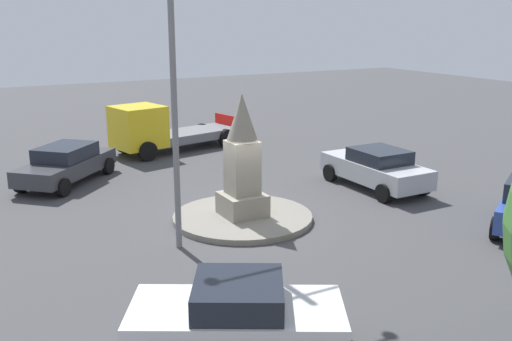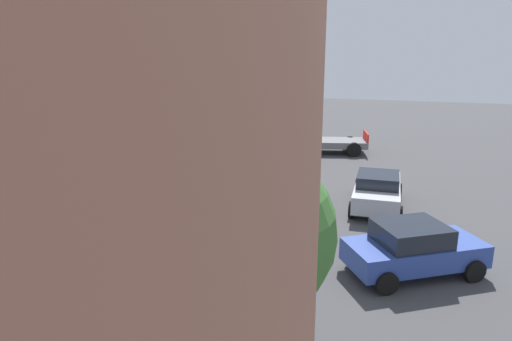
{
  "view_description": "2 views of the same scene",
  "coord_description": "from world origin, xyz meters",
  "px_view_note": "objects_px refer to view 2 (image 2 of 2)",
  "views": [
    {
      "loc": [
        7.69,
        14.99,
        6.01
      ],
      "look_at": [
        -0.59,
        -0.23,
        1.43
      ],
      "focal_mm": 41.18,
      "sensor_mm": 36.0,
      "label": 1
    },
    {
      "loc": [
        -6.18,
        17.95,
        6.44
      ],
      "look_at": [
        -0.79,
        -0.24,
        1.31
      ],
      "focal_mm": 32.9,
      "sensor_mm": 36.0,
      "label": 2
    }
  ],
  "objects_px": {
    "streetlamp": "(166,73)",
    "car_white_far_side": "(68,231)",
    "car_blue_near_island": "(413,248)",
    "tree_near_wall": "(151,217)",
    "car_silver_approaching": "(377,190)",
    "car_dark_grey_parked_left": "(212,146)",
    "truck_yellow_waiting": "(301,135)",
    "tree_mid_cluster": "(250,233)",
    "monument": "(236,158)",
    "tree_far_corner": "(15,212)"
  },
  "relations": [
    {
      "from": "monument",
      "to": "tree_mid_cluster",
      "type": "height_order",
      "value": "tree_mid_cluster"
    },
    {
      "from": "car_dark_grey_parked_left",
      "to": "tree_far_corner",
      "type": "xyz_separation_m",
      "value": [
        -3.42,
        18.18,
        2.7
      ]
    },
    {
      "from": "streetlamp",
      "to": "car_blue_near_island",
      "type": "height_order",
      "value": "streetlamp"
    },
    {
      "from": "car_white_far_side",
      "to": "tree_mid_cluster",
      "type": "height_order",
      "value": "tree_mid_cluster"
    },
    {
      "from": "tree_near_wall",
      "to": "car_dark_grey_parked_left",
      "type": "bearing_deg",
      "value": -71.27
    },
    {
      "from": "car_silver_approaching",
      "to": "tree_far_corner",
      "type": "relative_size",
      "value": 0.85
    },
    {
      "from": "monument",
      "to": "car_dark_grey_parked_left",
      "type": "xyz_separation_m",
      "value": [
        3.83,
        -6.78,
        -1.11
      ]
    },
    {
      "from": "car_silver_approaching",
      "to": "car_blue_near_island",
      "type": "distance_m",
      "value": 5.7
    },
    {
      "from": "tree_near_wall",
      "to": "car_white_far_side",
      "type": "bearing_deg",
      "value": -39.54
    },
    {
      "from": "truck_yellow_waiting",
      "to": "tree_mid_cluster",
      "type": "xyz_separation_m",
      "value": [
        -3.18,
        20.71,
        2.28
      ]
    },
    {
      "from": "monument",
      "to": "tree_mid_cluster",
      "type": "relative_size",
      "value": 0.76
    },
    {
      "from": "car_blue_near_island",
      "to": "truck_yellow_waiting",
      "type": "relative_size",
      "value": 0.68
    },
    {
      "from": "car_dark_grey_parked_left",
      "to": "tree_mid_cluster",
      "type": "distance_m",
      "value": 19.51
    },
    {
      "from": "truck_yellow_waiting",
      "to": "tree_near_wall",
      "type": "xyz_separation_m",
      "value": [
        -1.44,
        20.91,
        2.47
      ]
    },
    {
      "from": "streetlamp",
      "to": "car_white_far_side",
      "type": "bearing_deg",
      "value": 79.96
    },
    {
      "from": "streetlamp",
      "to": "car_silver_approaching",
      "type": "bearing_deg",
      "value": -167.27
    },
    {
      "from": "car_white_far_side",
      "to": "car_dark_grey_parked_left",
      "type": "height_order",
      "value": "car_white_far_side"
    },
    {
      "from": "streetlamp",
      "to": "tree_near_wall",
      "type": "xyz_separation_m",
      "value": [
        -4.72,
        10.0,
        -1.82
      ]
    },
    {
      "from": "car_white_far_side",
      "to": "truck_yellow_waiting",
      "type": "height_order",
      "value": "truck_yellow_waiting"
    },
    {
      "from": "tree_mid_cluster",
      "to": "tree_far_corner",
      "type": "bearing_deg",
      "value": 6.38
    },
    {
      "from": "car_white_far_side",
      "to": "truck_yellow_waiting",
      "type": "distance_m",
      "value": 16.78
    },
    {
      "from": "car_silver_approaching",
      "to": "car_white_far_side",
      "type": "distance_m",
      "value": 11.66
    },
    {
      "from": "streetlamp",
      "to": "tree_far_corner",
      "type": "bearing_deg",
      "value": 101.38
    },
    {
      "from": "car_white_far_side",
      "to": "car_dark_grey_parked_left",
      "type": "xyz_separation_m",
      "value": [
        0.4,
        -13.21,
        0.0
      ]
    },
    {
      "from": "streetlamp",
      "to": "car_white_far_side",
      "type": "xyz_separation_m",
      "value": [
        0.94,
        5.33,
        -4.61
      ]
    },
    {
      "from": "streetlamp",
      "to": "tree_mid_cluster",
      "type": "bearing_deg",
      "value": 123.37
    },
    {
      "from": "car_white_far_side",
      "to": "tree_far_corner",
      "type": "xyz_separation_m",
      "value": [
        -3.01,
        4.97,
        2.7
      ]
    },
    {
      "from": "car_white_far_side",
      "to": "car_dark_grey_parked_left",
      "type": "relative_size",
      "value": 0.98
    },
    {
      "from": "streetlamp",
      "to": "truck_yellow_waiting",
      "type": "relative_size",
      "value": 1.44
    },
    {
      "from": "car_white_far_side",
      "to": "tree_near_wall",
      "type": "xyz_separation_m",
      "value": [
        -5.66,
        4.67,
        2.79
      ]
    },
    {
      "from": "tree_mid_cluster",
      "to": "car_white_far_side",
      "type": "bearing_deg",
      "value": -31.18
    },
    {
      "from": "streetlamp",
      "to": "truck_yellow_waiting",
      "type": "distance_m",
      "value": 12.17
    },
    {
      "from": "car_blue_near_island",
      "to": "truck_yellow_waiting",
      "type": "distance_m",
      "value": 15.87
    },
    {
      "from": "car_dark_grey_parked_left",
      "to": "tree_mid_cluster",
      "type": "bearing_deg",
      "value": 113.81
    },
    {
      "from": "streetlamp",
      "to": "truck_yellow_waiting",
      "type": "bearing_deg",
      "value": -106.74
    },
    {
      "from": "streetlamp",
      "to": "tree_near_wall",
      "type": "bearing_deg",
      "value": 115.26
    },
    {
      "from": "car_blue_near_island",
      "to": "streetlamp",
      "type": "bearing_deg",
      "value": -21.36
    },
    {
      "from": "monument",
      "to": "car_white_far_side",
      "type": "relative_size",
      "value": 0.87
    },
    {
      "from": "streetlamp",
      "to": "car_dark_grey_parked_left",
      "type": "relative_size",
      "value": 2.06
    },
    {
      "from": "car_blue_near_island",
      "to": "tree_mid_cluster",
      "type": "distance_m",
      "value": 7.27
    },
    {
      "from": "car_silver_approaching",
      "to": "car_blue_near_island",
      "type": "height_order",
      "value": "car_blue_near_island"
    },
    {
      "from": "truck_yellow_waiting",
      "to": "streetlamp",
      "type": "bearing_deg",
      "value": 73.26
    },
    {
      "from": "car_blue_near_island",
      "to": "tree_near_wall",
      "type": "xyz_separation_m",
      "value": [
        4.76,
        6.29,
        2.74
      ]
    },
    {
      "from": "car_silver_approaching",
      "to": "car_dark_grey_parked_left",
      "type": "xyz_separation_m",
      "value": [
        9.58,
        -6.02,
        -0.02
      ]
    },
    {
      "from": "tree_near_wall",
      "to": "car_blue_near_island",
      "type": "bearing_deg",
      "value": -127.09
    },
    {
      "from": "car_dark_grey_parked_left",
      "to": "truck_yellow_waiting",
      "type": "relative_size",
      "value": 0.7
    },
    {
      "from": "monument",
      "to": "car_silver_approaching",
      "type": "xyz_separation_m",
      "value": [
        -5.76,
        -0.76,
        -1.09
      ]
    },
    {
      "from": "car_blue_near_island",
      "to": "tree_mid_cluster",
      "type": "bearing_deg",
      "value": 63.68
    },
    {
      "from": "car_blue_near_island",
      "to": "car_dark_grey_parked_left",
      "type": "xyz_separation_m",
      "value": [
        10.82,
        -11.59,
        -0.05
      ]
    },
    {
      "from": "tree_near_wall",
      "to": "truck_yellow_waiting",
      "type": "bearing_deg",
      "value": -86.07
    }
  ]
}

